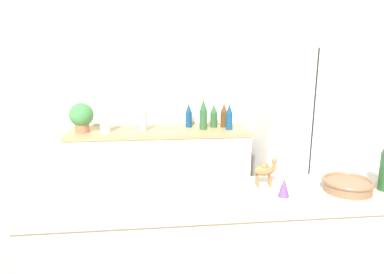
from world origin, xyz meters
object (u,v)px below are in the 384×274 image
at_px(potted_plant, 81,116).
at_px(back_bottle_5, 229,117).
at_px(refrigerator, 298,129).
at_px(back_bottle_1, 189,116).
at_px(paper_towel_roll, 105,120).
at_px(back_bottle_3, 214,116).
at_px(back_bottle_0, 224,115).
at_px(wise_man_figurine_blue, 284,186).
at_px(back_bottle_4, 203,115).
at_px(back_bottle_2, 144,117).
at_px(camel_figurine, 265,170).
at_px(fruit_bowl, 348,185).

height_order(potted_plant, back_bottle_5, potted_plant).
xyz_separation_m(refrigerator, back_bottle_1, (-1.19, 0.17, 0.14)).
height_order(paper_towel_roll, back_bottle_3, back_bottle_3).
bearing_deg(back_bottle_0, back_bottle_1, 174.60).
bearing_deg(wise_man_figurine_blue, back_bottle_0, 86.39).
bearing_deg(back_bottle_4, refrigerator, -1.88).
distance_m(potted_plant, paper_towel_roll, 0.24).
distance_m(back_bottle_1, back_bottle_5, 0.45).
bearing_deg(back_bottle_4, back_bottle_3, 35.59).
bearing_deg(back_bottle_2, refrigerator, -0.51).
height_order(back_bottle_2, back_bottle_3, back_bottle_2).
height_order(back_bottle_1, wise_man_figurine_blue, back_bottle_1).
xyz_separation_m(back_bottle_4, camel_figurine, (0.06, -1.89, 0.02)).
height_order(back_bottle_0, wise_man_figurine_blue, back_bottle_0).
distance_m(back_bottle_1, fruit_bowl, 2.23).
height_order(back_bottle_3, back_bottle_4, back_bottle_4).
relative_size(back_bottle_0, back_bottle_5, 0.97).
relative_size(potted_plant, paper_towel_roll, 1.18).
xyz_separation_m(refrigerator, back_bottle_5, (-0.77, -0.01, 0.15)).
bearing_deg(fruit_bowl, back_bottle_5, 95.46).
distance_m(potted_plant, fruit_bowl, 2.64).
relative_size(paper_towel_roll, back_bottle_4, 0.78).
distance_m(potted_plant, back_bottle_5, 1.54).
height_order(refrigerator, back_bottle_3, refrigerator).
bearing_deg(back_bottle_4, back_bottle_0, 21.20).
bearing_deg(back_bottle_0, potted_plant, -176.11).
height_order(fruit_bowl, camel_figurine, camel_figurine).
bearing_deg(back_bottle_3, back_bottle_4, -144.41).
relative_size(potted_plant, back_bottle_5, 1.09).
distance_m(refrigerator, camel_figurine, 2.11).
bearing_deg(back_bottle_2, fruit_bowl, -61.33).
bearing_deg(back_bottle_5, back_bottle_0, 101.45).
distance_m(fruit_bowl, wise_man_figurine_blue, 0.35).
bearing_deg(potted_plant, back_bottle_1, 7.09).
distance_m(potted_plant, back_bottle_4, 1.26).
bearing_deg(paper_towel_roll, fruit_bowl, -52.94).
distance_m(back_bottle_2, back_bottle_3, 0.77).
bearing_deg(camel_figurine, paper_towel_roll, 120.43).
xyz_separation_m(back_bottle_4, fruit_bowl, (0.46, -2.01, -0.04)).
bearing_deg(back_bottle_4, paper_towel_roll, -177.46).
height_order(refrigerator, wise_man_figurine_blue, refrigerator).
distance_m(fruit_bowl, camel_figurine, 0.42).
bearing_deg(paper_towel_roll, wise_man_figurine_blue, -60.39).
xyz_separation_m(back_bottle_2, fruit_bowl, (1.09, -2.00, -0.03)).
bearing_deg(wise_man_figurine_blue, refrigerator, 64.96).
relative_size(back_bottle_3, back_bottle_5, 0.93).
distance_m(paper_towel_roll, back_bottle_2, 0.40).
bearing_deg(back_bottle_2, potted_plant, 179.00).
relative_size(potted_plant, back_bottle_4, 0.92).
relative_size(refrigerator, back_bottle_1, 6.76).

